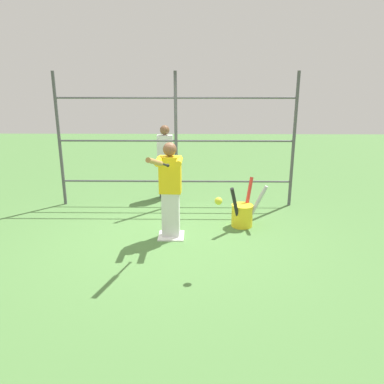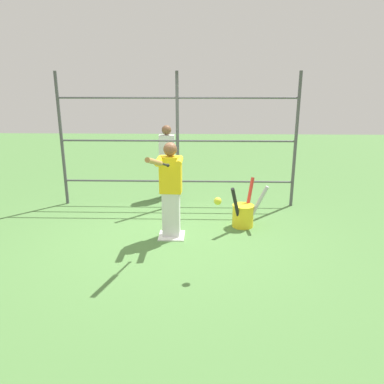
% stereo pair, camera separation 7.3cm
% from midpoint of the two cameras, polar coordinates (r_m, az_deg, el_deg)
% --- Properties ---
extents(ground_plane, '(24.00, 24.00, 0.00)m').
position_cam_midpoint_polar(ground_plane, '(5.97, -2.77, -6.74)').
color(ground_plane, '#4C7A3D').
extents(home_plate, '(0.40, 0.40, 0.02)m').
position_cam_midpoint_polar(home_plate, '(5.96, -2.77, -6.65)').
color(home_plate, white).
rests_on(home_plate, ground).
extents(fence_backstop, '(4.51, 0.06, 2.54)m').
position_cam_midpoint_polar(fence_backstop, '(7.16, -1.92, 7.80)').
color(fence_backstop, '#4C4C51').
rests_on(fence_backstop, ground).
extents(batter, '(0.38, 0.51, 1.49)m').
position_cam_midpoint_polar(batter, '(5.68, -2.89, 0.70)').
color(batter, silver).
rests_on(batter, ground).
extents(baseball_bat_swinging, '(0.23, 0.81, 0.29)m').
position_cam_midpoint_polar(baseball_bat_swinging, '(4.73, -5.06, 4.54)').
color(baseball_bat_swinging, black).
extents(softball_in_flight, '(0.10, 0.10, 0.10)m').
position_cam_midpoint_polar(softball_in_flight, '(4.61, 4.40, -1.40)').
color(softball_in_flight, yellow).
extents(bat_bucket, '(0.65, 0.59, 0.80)m').
position_cam_midpoint_polar(bat_bucket, '(6.34, 8.19, -3.33)').
color(bat_bucket, yellow).
rests_on(bat_bucket, ground).
extents(bystander_behind_fence, '(0.31, 0.19, 1.51)m').
position_cam_midpoint_polar(bystander_behind_fence, '(7.73, -3.54, 4.80)').
color(bystander_behind_fence, '#3F3F47').
rests_on(bystander_behind_fence, ground).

